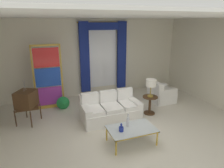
{
  "coord_description": "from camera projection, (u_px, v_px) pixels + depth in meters",
  "views": [
    {
      "loc": [
        -2.14,
        -4.62,
        2.92
      ],
      "look_at": [
        -0.06,
        0.9,
        1.05
      ],
      "focal_mm": 32.17,
      "sensor_mm": 36.0,
      "label": 1
    }
  ],
  "objects": [
    {
      "name": "stained_glass_divider",
      "position": [
        48.0,
        79.0,
        6.74
      ],
      "size": [
        0.95,
        0.05,
        2.2
      ],
      "color": "gold",
      "rests_on": "ground"
    },
    {
      "name": "wall_right",
      "position": [
        214.0,
        63.0,
        7.03
      ],
      "size": [
        0.12,
        7.0,
        3.0
      ],
      "primitive_type": "cube",
      "color": "silver",
      "rests_on": "ground"
    },
    {
      "name": "bottle_blue_decanter",
      "position": [
        128.0,
        121.0,
        4.93
      ],
      "size": [
        0.07,
        0.07,
        0.35
      ],
      "color": "silver",
      "rests_on": "coffee_table"
    },
    {
      "name": "table_lamp_brass",
      "position": [
        151.0,
        84.0,
        6.3
      ],
      "size": [
        0.32,
        0.32,
        0.57
      ],
      "color": "#B29338",
      "rests_on": "round_side_table"
    },
    {
      "name": "ground_plane",
      "position": [
        125.0,
        128.0,
        5.72
      ],
      "size": [
        16.0,
        16.0,
        0.0
      ],
      "primitive_type": "plane",
      "color": "silver"
    },
    {
      "name": "coffee_table",
      "position": [
        132.0,
        129.0,
        4.91
      ],
      "size": [
        1.15,
        0.72,
        0.41
      ],
      "color": "silver",
      "rests_on": "ground"
    },
    {
      "name": "peacock_figurine",
      "position": [
        63.0,
        104.0,
        6.82
      ],
      "size": [
        0.44,
        0.6,
        0.5
      ],
      "color": "beige",
      "rests_on": "ground"
    },
    {
      "name": "armchair_white",
      "position": [
        160.0,
        94.0,
        7.5
      ],
      "size": [
        0.83,
        0.83,
        0.8
      ],
      "color": "white",
      "rests_on": "ground"
    },
    {
      "name": "round_side_table",
      "position": [
        150.0,
        103.0,
        6.5
      ],
      "size": [
        0.48,
        0.48,
        0.59
      ],
      "color": "#472D19",
      "rests_on": "ground"
    },
    {
      "name": "vintage_tv",
      "position": [
        26.0,
        100.0,
        5.8
      ],
      "size": [
        0.73,
        0.76,
        1.35
      ],
      "color": "#472D19",
      "rests_on": "ground"
    },
    {
      "name": "couch_white_long",
      "position": [
        110.0,
        109.0,
        6.18
      ],
      "size": [
        1.77,
        0.94,
        0.86
      ],
      "color": "white",
      "rests_on": "ground"
    },
    {
      "name": "bottle_crystal_tall",
      "position": [
        121.0,
        129.0,
        4.74
      ],
      "size": [
        0.11,
        0.11,
        0.21
      ],
      "color": "navy",
      "rests_on": "coffee_table"
    },
    {
      "name": "curtained_window",
      "position": [
        104.0,
        52.0,
        7.89
      ],
      "size": [
        2.0,
        0.17,
        2.7
      ],
      "color": "white",
      "rests_on": "ground"
    },
    {
      "name": "wall_rear",
      "position": [
        94.0,
        58.0,
        8.0
      ],
      "size": [
        8.0,
        0.12,
        3.0
      ],
      "primitive_type": "cube",
      "color": "silver",
      "rests_on": "ground"
    },
    {
      "name": "ceiling_slab",
      "position": [
        115.0,
        17.0,
        5.52
      ],
      "size": [
        8.0,
        7.6,
        0.04
      ],
      "primitive_type": "cube",
      "color": "white"
    }
  ]
}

